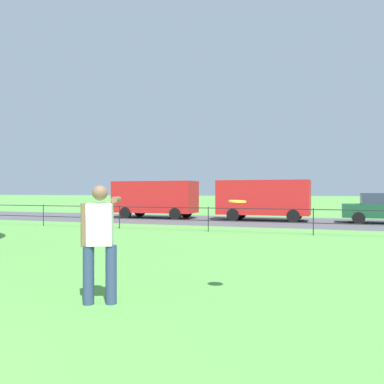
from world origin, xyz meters
The scene contains 7 objects.
street_strip centered at (0.00, 20.42, 0.00)m, with size 80.00×7.51×0.01m, color #4C4C51.
park_fence centered at (0.00, 14.20, 0.67)m, with size 32.44×0.04×1.00m.
person_thrower centered at (1.48, 3.90, 0.92)m, with size 0.48×0.85×1.70m.
frisbee centered at (3.28, 4.84, 1.47)m, with size 0.37×0.37×0.04m.
panel_van_left centered at (-5.41, 20.95, 1.27)m, with size 5.01×2.11×2.24m.
panel_van_far_right centered at (1.18, 20.97, 1.27)m, with size 5.01×2.13×2.24m.
car_dark_green_right centered at (7.20, 20.87, 0.78)m, with size 4.03×1.87×1.54m.
Camera 1 is at (4.59, -1.02, 1.61)m, focal length 36.93 mm.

